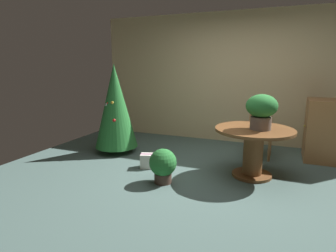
{
  "coord_description": "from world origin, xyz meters",
  "views": [
    {
      "loc": [
        0.79,
        -3.66,
        1.56
      ],
      "look_at": [
        -0.82,
        0.27,
        0.65
      ],
      "focal_mm": 30.25,
      "sensor_mm": 36.0,
      "label": 1
    }
  ],
  "objects_px": {
    "holiday_tree": "(115,106)",
    "potted_plant": "(163,164)",
    "gift_box_cream": "(147,161)",
    "wooden_cabinet": "(322,130)",
    "wooden_chair_far": "(260,125)",
    "round_dining_table": "(254,145)",
    "flower_vase": "(262,109)"
  },
  "relations": [
    {
      "from": "round_dining_table",
      "to": "holiday_tree",
      "type": "distance_m",
      "value": 2.48
    },
    {
      "from": "flower_vase",
      "to": "wooden_chair_far",
      "type": "relative_size",
      "value": 0.48
    },
    {
      "from": "gift_box_cream",
      "to": "wooden_cabinet",
      "type": "relative_size",
      "value": 0.22
    },
    {
      "from": "round_dining_table",
      "to": "wooden_chair_far",
      "type": "xyz_separation_m",
      "value": [
        0.0,
        1.01,
        0.08
      ]
    },
    {
      "from": "holiday_tree",
      "to": "wooden_chair_far",
      "type": "bearing_deg",
      "value": 16.76
    },
    {
      "from": "wooden_cabinet",
      "to": "potted_plant",
      "type": "relative_size",
      "value": 2.16
    },
    {
      "from": "round_dining_table",
      "to": "potted_plant",
      "type": "height_order",
      "value": "round_dining_table"
    },
    {
      "from": "round_dining_table",
      "to": "gift_box_cream",
      "type": "xyz_separation_m",
      "value": [
        -1.56,
        -0.26,
        -0.35
      ]
    },
    {
      "from": "wooden_chair_far",
      "to": "holiday_tree",
      "type": "height_order",
      "value": "holiday_tree"
    },
    {
      "from": "holiday_tree",
      "to": "potted_plant",
      "type": "xyz_separation_m",
      "value": [
        1.34,
        -0.98,
        -0.59
      ]
    },
    {
      "from": "flower_vase",
      "to": "wooden_chair_far",
      "type": "xyz_separation_m",
      "value": [
        -0.08,
        1.04,
        -0.44
      ]
    },
    {
      "from": "flower_vase",
      "to": "wooden_cabinet",
      "type": "distance_m",
      "value": 1.58
    },
    {
      "from": "wooden_chair_far",
      "to": "gift_box_cream",
      "type": "bearing_deg",
      "value": -140.61
    },
    {
      "from": "wooden_chair_far",
      "to": "wooden_cabinet",
      "type": "height_order",
      "value": "wooden_cabinet"
    },
    {
      "from": "round_dining_table",
      "to": "flower_vase",
      "type": "xyz_separation_m",
      "value": [
        0.08,
        -0.03,
        0.52
      ]
    },
    {
      "from": "holiday_tree",
      "to": "wooden_cabinet",
      "type": "distance_m",
      "value": 3.55
    },
    {
      "from": "round_dining_table",
      "to": "gift_box_cream",
      "type": "distance_m",
      "value": 1.62
    },
    {
      "from": "gift_box_cream",
      "to": "wooden_cabinet",
      "type": "distance_m",
      "value": 2.94
    },
    {
      "from": "gift_box_cream",
      "to": "potted_plant",
      "type": "bearing_deg",
      "value": -43.07
    },
    {
      "from": "flower_vase",
      "to": "holiday_tree",
      "type": "height_order",
      "value": "holiday_tree"
    },
    {
      "from": "wooden_cabinet",
      "to": "potted_plant",
      "type": "xyz_separation_m",
      "value": [
        -2.07,
        -1.88,
        -0.25
      ]
    },
    {
      "from": "flower_vase",
      "to": "holiday_tree",
      "type": "bearing_deg",
      "value": 172.96
    },
    {
      "from": "wooden_chair_far",
      "to": "potted_plant",
      "type": "xyz_separation_m",
      "value": [
        -1.09,
        -1.71,
        -0.29
      ]
    },
    {
      "from": "holiday_tree",
      "to": "potted_plant",
      "type": "bearing_deg",
      "value": -35.99
    },
    {
      "from": "flower_vase",
      "to": "potted_plant",
      "type": "distance_m",
      "value": 1.53
    },
    {
      "from": "wooden_chair_far",
      "to": "wooden_cabinet",
      "type": "relative_size",
      "value": 0.97
    },
    {
      "from": "wooden_chair_far",
      "to": "gift_box_cream",
      "type": "height_order",
      "value": "wooden_chair_far"
    },
    {
      "from": "flower_vase",
      "to": "gift_box_cream",
      "type": "relative_size",
      "value": 2.14
    },
    {
      "from": "holiday_tree",
      "to": "potted_plant",
      "type": "relative_size",
      "value": 3.37
    },
    {
      "from": "holiday_tree",
      "to": "gift_box_cream",
      "type": "xyz_separation_m",
      "value": [
        0.88,
        -0.54,
        -0.74
      ]
    },
    {
      "from": "flower_vase",
      "to": "wooden_chair_far",
      "type": "distance_m",
      "value": 1.13
    },
    {
      "from": "round_dining_table",
      "to": "potted_plant",
      "type": "relative_size",
      "value": 2.3
    }
  ]
}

